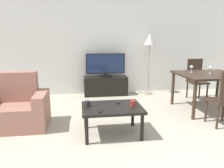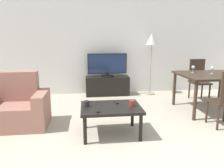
% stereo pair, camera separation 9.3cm
% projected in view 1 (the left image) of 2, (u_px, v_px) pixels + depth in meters
% --- Properties ---
extents(wall_back, '(7.37, 0.06, 2.70)m').
position_uv_depth(wall_back, '(108.00, 41.00, 5.54)').
color(wall_back, white).
rests_on(wall_back, ground_plane).
extents(armchair, '(1.02, 0.70, 0.88)m').
position_uv_depth(armchair, '(16.00, 109.00, 3.55)').
color(armchair, '#9E6B5B').
rests_on(armchair, ground_plane).
extents(tv_stand, '(1.08, 0.37, 0.48)m').
position_uv_depth(tv_stand, '(106.00, 86.00, 5.52)').
color(tv_stand, black).
rests_on(tv_stand, ground_plane).
extents(tv, '(0.97, 0.32, 0.58)m').
position_uv_depth(tv, '(106.00, 65.00, 5.41)').
color(tv, black).
rests_on(tv, tv_stand).
extents(coffee_table, '(0.89, 0.67, 0.44)m').
position_uv_depth(coffee_table, '(112.00, 110.00, 3.24)').
color(coffee_table, black).
rests_on(coffee_table, ground_plane).
extents(dining_table, '(1.17, 1.04, 0.74)m').
position_uv_depth(dining_table, '(209.00, 78.00, 4.30)').
color(dining_table, '#38281E').
rests_on(dining_table, ground_plane).
extents(dining_chair_far, '(0.40, 0.40, 0.94)m').
position_uv_depth(dining_chair_far, '(196.00, 77.00, 5.16)').
color(dining_chair_far, '#38281E').
rests_on(dining_chair_far, ground_plane).
extents(floor_lamp, '(0.28, 0.28, 1.54)m').
position_uv_depth(floor_lamp, '(150.00, 43.00, 5.42)').
color(floor_lamp, gray).
rests_on(floor_lamp, ground_plane).
extents(remote_primary, '(0.04, 0.15, 0.02)m').
position_uv_depth(remote_primary, '(99.00, 110.00, 3.02)').
color(remote_primary, black).
rests_on(remote_primary, coffee_table).
extents(remote_secondary, '(0.04, 0.15, 0.02)m').
position_uv_depth(remote_secondary, '(117.00, 102.00, 3.42)').
color(remote_secondary, black).
rests_on(remote_secondary, coffee_table).
extents(cup_white_near, '(0.08, 0.08, 0.08)m').
position_uv_depth(cup_white_near, '(87.00, 104.00, 3.22)').
color(cup_white_near, black).
rests_on(cup_white_near, coffee_table).
extents(cup_colored_far, '(0.08, 0.08, 0.08)m').
position_uv_depth(cup_colored_far, '(133.00, 103.00, 3.25)').
color(cup_colored_far, maroon).
rests_on(cup_colored_far, coffee_table).
extents(wine_glass_left, '(0.07, 0.07, 0.15)m').
position_uv_depth(wine_glass_left, '(210.00, 68.00, 4.28)').
color(wine_glass_left, silver).
rests_on(wine_glass_left, dining_table).
extents(wine_glass_center, '(0.07, 0.07, 0.15)m').
position_uv_depth(wine_glass_center, '(192.00, 67.00, 4.41)').
color(wine_glass_center, silver).
rests_on(wine_glass_center, dining_table).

